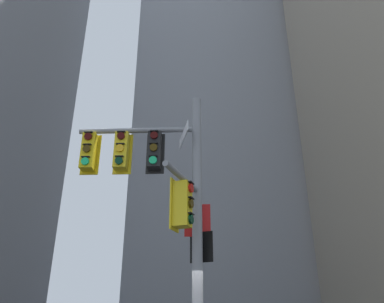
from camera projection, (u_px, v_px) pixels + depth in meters
building_mid_block at (226, 98)px, 42.79m from camera, size 17.63×17.63×48.67m
signal_pole_assembly at (162, 191)px, 9.26m from camera, size 3.52×2.38×7.03m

